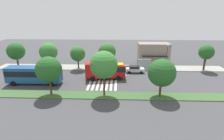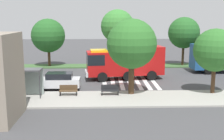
{
  "view_description": "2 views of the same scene",
  "coord_description": "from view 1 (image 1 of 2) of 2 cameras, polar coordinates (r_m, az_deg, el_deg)",
  "views": [
    {
      "loc": [
        2.29,
        -36.13,
        14.11
      ],
      "look_at": [
        0.85,
        1.95,
        1.62
      ],
      "focal_mm": 28.19,
      "sensor_mm": 36.0,
      "label": 1
    },
    {
      "loc": [
        2.0,
        31.98,
        6.98
      ],
      "look_at": [
        0.94,
        1.45,
        1.22
      ],
      "focal_mm": 44.84,
      "sensor_mm": 36.0,
      "label": 2
    }
  ],
  "objects": [
    {
      "name": "sidewalk_tree_center",
      "position": [
        45.86,
        -11.06,
        5.16
      ],
      "size": [
        3.87,
        3.87,
        5.89
      ],
      "color": "#47301E",
      "rests_on": "sidewalk"
    },
    {
      "name": "parked_car_west",
      "position": [
        43.58,
        7.43,
        0.29
      ],
      "size": [
        4.41,
        2.08,
        1.68
      ],
      "rotation": [
        0.0,
        0.0,
        0.01
      ],
      "color": "silver",
      "rests_on": "ground_plane"
    },
    {
      "name": "fire_truck",
      "position": [
        38.71,
        -1.96,
        -0.01
      ],
      "size": [
        9.11,
        3.59,
        3.73
      ],
      "rotation": [
        0.0,
        0.0,
        0.12
      ],
      "color": "#B71414",
      "rests_on": "ground_plane"
    },
    {
      "name": "transit_bus",
      "position": [
        39.34,
        -24.01,
        -1.18
      ],
      "size": [
        11.09,
        2.87,
        3.64
      ],
      "rotation": [
        0.0,
        0.0,
        3.14
      ],
      "color": "navy",
      "rests_on": "ground_plane"
    },
    {
      "name": "ground_plane",
      "position": [
        38.86,
        -1.36,
        -3.16
      ],
      "size": [
        120.0,
        120.0,
        0.0
      ],
      "primitive_type": "plane",
      "color": "#424244"
    },
    {
      "name": "median_tree_center",
      "position": [
        30.75,
        15.84,
        -0.9
      ],
      "size": [
        4.75,
        4.75,
        6.69
      ],
      "color": "#47301E",
      "rests_on": "median_strip"
    },
    {
      "name": "crosswalk",
      "position": [
        38.92,
        -2.71,
        -3.13
      ],
      "size": [
        5.85,
        11.49,
        0.01
      ],
      "color": "silver",
      "rests_on": "ground_plane"
    },
    {
      "name": "sidewalk_tree_far_east",
      "position": [
        49.54,
        28.27,
        5.08
      ],
      "size": [
        3.68,
        3.68,
        6.5
      ],
      "color": "#47301E",
      "rests_on": "sidewalk"
    },
    {
      "name": "sidewalk",
      "position": [
        47.09,
        -0.72,
        0.79
      ],
      "size": [
        60.0,
        4.75,
        0.14
      ],
      "primitive_type": "cube",
      "color": "#9E9B93",
      "rests_on": "ground_plane"
    },
    {
      "name": "bus_stop_shelter",
      "position": [
        46.02,
        10.54,
        2.43
      ],
      "size": [
        3.5,
        1.4,
        2.46
      ],
      "color": "#4C4C51",
      "rests_on": "sidewalk"
    },
    {
      "name": "sidewalk_tree_far_west",
      "position": [
        51.8,
        -28.71,
        5.33
      ],
      "size": [
        4.43,
        4.43,
        6.7
      ],
      "color": "#47301E",
      "rests_on": "sidewalk"
    },
    {
      "name": "street_lamp",
      "position": [
        45.9,
        17.32,
        4.51
      ],
      "size": [
        0.36,
        0.36,
        6.48
      ],
      "color": "#2D2D30",
      "rests_on": "sidewalk"
    },
    {
      "name": "median_strip",
      "position": [
        31.63,
        -2.23,
        -8.23
      ],
      "size": [
        60.0,
        3.0,
        0.14
      ],
      "primitive_type": "cube",
      "color": "#3D6033",
      "rests_on": "ground_plane"
    },
    {
      "name": "sidewalk_tree_west",
      "position": [
        48.03,
        -19.93,
        5.59
      ],
      "size": [
        4.59,
        4.59,
        6.73
      ],
      "color": "#47301E",
      "rests_on": "sidewalk"
    },
    {
      "name": "bench_west_of_shelter",
      "position": [
        45.92,
        0.88,
        1.02
      ],
      "size": [
        1.6,
        0.5,
        0.9
      ],
      "color": "black",
      "rests_on": "sidewalk"
    },
    {
      "name": "storefront_building",
      "position": [
        51.62,
        13.23,
        5.21
      ],
      "size": [
        8.65,
        5.12,
        5.96
      ],
      "color": "gray",
      "rests_on": "ground_plane"
    },
    {
      "name": "median_tree_far_west",
      "position": [
        32.07,
        -19.87,
        0.15
      ],
      "size": [
        4.48,
        4.48,
        6.91
      ],
      "color": "#47301E",
      "rests_on": "median_strip"
    },
    {
      "name": "bench_near_shelter",
      "position": [
        45.99,
        5.51,
        0.96
      ],
      "size": [
        1.6,
        0.5,
        0.9
      ],
      "color": "#4C3823",
      "rests_on": "sidewalk"
    },
    {
      "name": "median_tree_west",
      "position": [
        29.57,
        -2.68,
        1.68
      ],
      "size": [
        4.71,
        4.71,
        7.97
      ],
      "color": "#47301E",
      "rests_on": "median_strip"
    },
    {
      "name": "sidewalk_tree_east",
      "position": [
        44.63,
        -1.61,
        5.9
      ],
      "size": [
        4.44,
        4.44,
        6.76
      ],
      "color": "#47301E",
      "rests_on": "sidewalk"
    }
  ]
}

